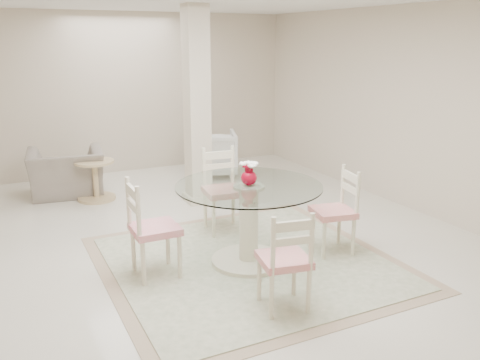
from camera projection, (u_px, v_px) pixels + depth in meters
name	position (u px, v px, depth m)	size (l,w,h in m)	color
ground	(201.00, 237.00, 5.97)	(7.00, 7.00, 0.00)	white
room_shell	(197.00, 77.00, 5.47)	(6.02, 7.02, 2.71)	beige
column	(197.00, 107.00, 6.95)	(0.30, 0.30, 2.70)	beige
area_rug	(248.00, 262.00, 5.28)	(2.91, 2.91, 0.02)	tan
dining_table	(249.00, 224.00, 5.17)	(1.47, 1.47, 0.85)	beige
red_vase	(249.00, 173.00, 5.02)	(0.19, 0.18, 0.24)	#A3051C
dining_chair_east	(339.00, 205.00, 5.43)	(0.48, 0.48, 1.03)	beige
dining_chair_north	(222.00, 184.00, 6.07)	(0.49, 0.49, 1.11)	#F5EDC9
dining_chair_west	(147.00, 222.00, 4.83)	(0.44, 0.44, 1.09)	#F0E3C5
dining_chair_south	(287.00, 254.00, 4.21)	(0.47, 0.47, 1.01)	#EDE3C3
recliner_taupe	(67.00, 173.00, 7.52)	(1.05, 0.92, 0.68)	gray
armchair_white	(211.00, 154.00, 8.58)	(0.82, 0.84, 0.76)	white
side_table	(96.00, 182.00, 7.31)	(0.56, 0.56, 0.58)	tan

